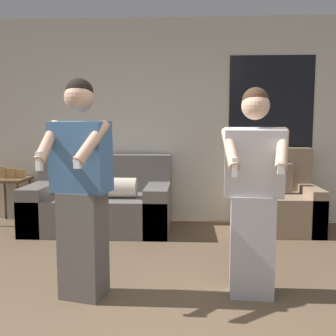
% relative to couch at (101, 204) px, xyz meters
% --- Properties ---
extents(wall_back, '(6.60, 0.07, 2.70)m').
position_rel_couch_xyz_m(wall_back, '(0.95, 0.52, 1.04)').
color(wall_back, beige).
rests_on(wall_back, ground_plane).
extents(couch, '(1.74, 0.97, 0.91)m').
position_rel_couch_xyz_m(couch, '(0.00, 0.00, 0.00)').
color(couch, slate).
rests_on(couch, ground_plane).
extents(armchair, '(0.96, 0.83, 1.01)m').
position_rel_couch_xyz_m(armchair, '(2.20, 0.07, 0.02)').
color(armchair, '#937A60').
rests_on(armchair, ground_plane).
extents(side_table, '(0.44, 0.46, 0.75)m').
position_rel_couch_xyz_m(side_table, '(-1.25, 0.23, 0.20)').
color(side_table, brown).
rests_on(side_table, ground_plane).
extents(person_left, '(0.50, 0.53, 1.64)m').
position_rel_couch_xyz_m(person_left, '(0.30, -1.97, 0.52)').
color(person_left, '#56514C').
rests_on(person_left, ground_plane).
extents(person_right, '(0.50, 0.50, 1.58)m').
position_rel_couch_xyz_m(person_right, '(1.58, -1.88, 0.48)').
color(person_right, '#B2B2B7').
rests_on(person_right, ground_plane).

